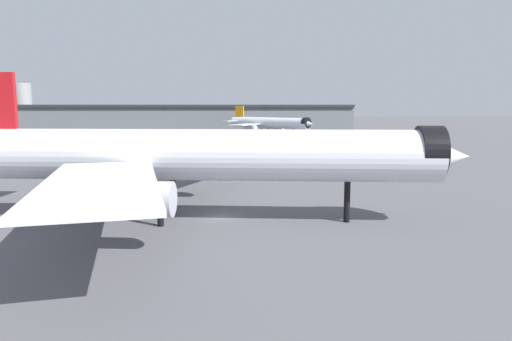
{
  "coord_description": "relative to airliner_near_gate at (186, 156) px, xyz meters",
  "views": [
    {
      "loc": [
        -4.13,
        -49.52,
        12.06
      ],
      "look_at": [
        3.81,
        -2.03,
        5.36
      ],
      "focal_mm": 32.73,
      "sensor_mm": 36.0,
      "label": 1
    }
  ],
  "objects": [
    {
      "name": "traffic_cone_wingtip",
      "position": [
        9.43,
        33.3,
        -6.53
      ],
      "size": [
        0.5,
        0.5,
        0.63
      ],
      "primitive_type": "cone",
      "color": "#F2600C",
      "rests_on": "ground"
    },
    {
      "name": "airliner_far_taxiway",
      "position": [
        34.74,
        133.86,
        -1.55
      ],
      "size": [
        33.26,
        37.2,
        12.02
      ],
      "rotation": [
        0.0,
        0.0,
        5.39
      ],
      "color": "silver",
      "rests_on": "ground"
    },
    {
      "name": "traffic_cone_near_nose",
      "position": [
        8.11,
        33.29,
        -6.53
      ],
      "size": [
        0.51,
        0.51,
        0.64
      ],
      "primitive_type": "cone",
      "color": "#F2600C",
      "rests_on": "ground"
    },
    {
      "name": "ground",
      "position": [
        3.34,
        0.4,
        -6.85
      ],
      "size": [
        900.0,
        900.0,
        0.0
      ],
      "primitive_type": "plane",
      "color": "#56565B"
    },
    {
      "name": "baggage_cart_trailing",
      "position": [
        -9.0,
        33.27,
        -5.87
      ],
      "size": [
        2.35,
        2.68,
        1.82
      ],
      "rotation": [
        0.0,
        0.0,
        1.33
      ],
      "color": "black",
      "rests_on": "ground"
    },
    {
      "name": "airliner_near_gate",
      "position": [
        0.0,
        0.0,
        0.0
      ],
      "size": [
        57.46,
        51.64,
        15.55
      ],
      "rotation": [
        0.0,
        0.0,
        -0.22
      ],
      "color": "silver",
      "rests_on": "ground"
    },
    {
      "name": "terminal_building",
      "position": [
        -5.41,
        174.8,
        -0.38
      ],
      "size": [
        169.79,
        36.55,
        22.16
      ],
      "rotation": [
        0.0,
        0.0,
        -0.07
      ],
      "color": "slate",
      "rests_on": "ground"
    }
  ]
}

